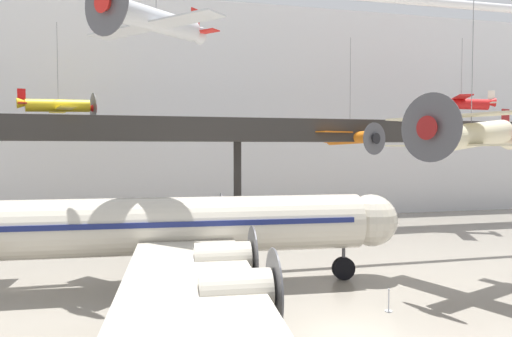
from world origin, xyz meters
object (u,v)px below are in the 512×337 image
(suspended_plane_yellow_lowwing, at_px, (58,106))
(suspended_plane_cream_biplane, at_px, (471,135))
(suspended_plane_red_highwing, at_px, (461,103))
(stanchion_barrier, at_px, (389,304))
(airliner_silver_main, at_px, (171,227))
(suspended_plane_orange_highwing, at_px, (350,137))
(suspended_plane_silver_racer, at_px, (156,21))

(suspended_plane_yellow_lowwing, bearing_deg, suspended_plane_cream_biplane, -56.14)
(suspended_plane_red_highwing, xyz_separation_m, stanchion_barrier, (-17.68, -18.29, -11.44))
(stanchion_barrier, bearing_deg, suspended_plane_yellow_lowwing, 130.23)
(airliner_silver_main, height_order, suspended_plane_orange_highwing, suspended_plane_orange_highwing)
(suspended_plane_orange_highwing, distance_m, suspended_plane_silver_racer, 21.91)
(suspended_plane_orange_highwing, xyz_separation_m, stanchion_barrier, (-7.23, -19.82, -8.24))
(stanchion_barrier, bearing_deg, suspended_plane_orange_highwing, 69.96)
(stanchion_barrier, bearing_deg, suspended_plane_red_highwing, 45.97)
(suspended_plane_orange_highwing, distance_m, suspended_plane_red_highwing, 11.03)
(suspended_plane_orange_highwing, height_order, suspended_plane_red_highwing, suspended_plane_red_highwing)
(suspended_plane_yellow_lowwing, xyz_separation_m, stanchion_barrier, (17.79, -21.03, -10.67))
(suspended_plane_yellow_lowwing, height_order, suspended_plane_orange_highwing, suspended_plane_yellow_lowwing)
(airliner_silver_main, height_order, suspended_plane_cream_biplane, suspended_plane_cream_biplane)
(suspended_plane_yellow_lowwing, xyz_separation_m, suspended_plane_silver_racer, (7.57, -12.91, 3.79))
(airliner_silver_main, bearing_deg, suspended_plane_silver_racer, 108.96)
(suspended_plane_yellow_lowwing, distance_m, suspended_plane_silver_racer, 15.44)
(suspended_plane_yellow_lowwing, relative_size, suspended_plane_red_highwing, 1.09)
(suspended_plane_cream_biplane, distance_m, suspended_plane_orange_highwing, 17.84)
(suspended_plane_orange_highwing, relative_size, suspended_plane_silver_racer, 1.32)
(airliner_silver_main, xyz_separation_m, stanchion_barrier, (9.61, -5.90, -3.01))
(suspended_plane_cream_biplane, relative_size, suspended_plane_silver_racer, 1.34)
(suspended_plane_orange_highwing, xyz_separation_m, suspended_plane_red_highwing, (10.45, -1.54, 3.20))
(airliner_silver_main, height_order, suspended_plane_red_highwing, suspended_plane_red_highwing)
(airliner_silver_main, height_order, stanchion_barrier, airliner_silver_main)
(airliner_silver_main, xyz_separation_m, suspended_plane_orange_highwing, (16.84, 13.92, 5.23))
(suspended_plane_cream_biplane, distance_m, suspended_plane_red_highwing, 20.40)
(suspended_plane_yellow_lowwing, bearing_deg, suspended_plane_red_highwing, -21.78)
(airliner_silver_main, xyz_separation_m, suspended_plane_cream_biplane, (15.46, -3.86, 4.94))
(suspended_plane_orange_highwing, distance_m, stanchion_barrier, 22.65)
(suspended_plane_orange_highwing, bearing_deg, suspended_plane_cream_biplane, -25.23)
(suspended_plane_cream_biplane, xyz_separation_m, suspended_plane_red_highwing, (11.83, 16.25, 3.49))
(suspended_plane_cream_biplane, bearing_deg, suspended_plane_silver_racer, -41.43)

